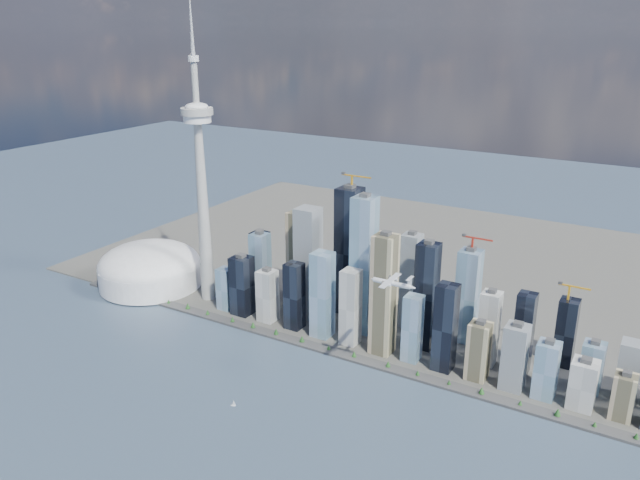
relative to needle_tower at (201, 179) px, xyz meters
The scene contains 9 objects.
ground 491.65m from the needle_tower, 45.94° to the right, with size 4000.00×4000.00×0.00m, color #2E3C51.
seawall 385.07m from the needle_tower, 11.31° to the right, with size 1100.00×22.00×4.00m, color #383838.
land 544.99m from the needle_tower, 52.43° to the left, with size 1400.00×900.00×3.00m, color #4C4C47.
shoreline_trees 380.99m from the needle_tower, 11.31° to the right, with size 960.53×7.20×8.80m.
skyscraper_cluster 393.02m from the needle_tower, ahead, with size 736.00×142.00×256.53m.
needle_tower is the anchor object (origin of this frame).
dome_stadium 241.40m from the needle_tower, behind, with size 200.00×200.00×86.00m.
airplane 461.58m from the needle_tower, 17.24° to the right, with size 63.62×56.11×15.57m.
sailboat_west 433.29m from the needle_tower, 44.58° to the right, with size 7.29×3.79×10.18m.
Camera 1 is at (436.88, -519.81, 497.93)m, focal length 35.00 mm.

